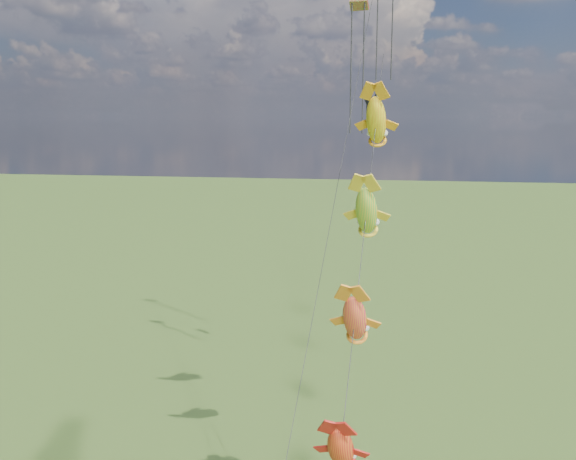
# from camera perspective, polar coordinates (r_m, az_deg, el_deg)

# --- Properties ---
(fish_windsock_rig) EXTENTS (1.61, 15.94, 19.15)m
(fish_windsock_rig) POSITION_cam_1_polar(r_m,az_deg,el_deg) (24.66, 6.49, -2.97)
(fish_windsock_rig) COLOR brown
(fish_windsock_rig) RESTS_ON ground
(parafoil_rig) EXTENTS (4.33, 17.31, 28.09)m
(parafoil_rig) POSITION_cam_1_polar(r_m,az_deg,el_deg) (36.61, 7.27, 15.20)
(parafoil_rig) COLOR brown
(parafoil_rig) RESTS_ON ground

